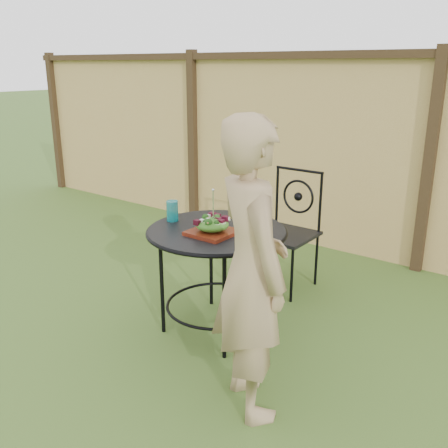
% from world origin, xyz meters
% --- Properties ---
extents(ground, '(60.00, 60.00, 0.00)m').
position_xyz_m(ground, '(0.00, 0.00, 0.00)').
color(ground, '#294917').
rests_on(ground, ground).
extents(fence, '(8.00, 0.12, 1.90)m').
position_xyz_m(fence, '(-0.00, 2.19, 0.95)').
color(fence, '#EDC975').
rests_on(fence, ground).
extents(patio_table, '(0.92, 0.92, 0.72)m').
position_xyz_m(patio_table, '(0.52, 0.26, 0.59)').
color(patio_table, black).
rests_on(patio_table, ground).
extents(patio_chair, '(0.46, 0.46, 0.95)m').
position_xyz_m(patio_chair, '(0.53, 1.18, 0.50)').
color(patio_chair, black).
rests_on(patio_chair, ground).
extents(diner, '(0.67, 0.62, 1.55)m').
position_xyz_m(diner, '(1.15, -0.26, 0.77)').
color(diner, '#9D815A').
rests_on(diner, ground).
extents(salad_plate, '(0.27, 0.27, 0.02)m').
position_xyz_m(salad_plate, '(0.56, 0.16, 0.74)').
color(salad_plate, '#470F0A').
rests_on(salad_plate, patio_table).
extents(salad, '(0.21, 0.21, 0.08)m').
position_xyz_m(salad, '(0.56, 0.16, 0.79)').
color(salad, '#235614').
rests_on(salad, salad_plate).
extents(fork, '(0.01, 0.01, 0.18)m').
position_xyz_m(fork, '(0.57, 0.16, 0.92)').
color(fork, silver).
rests_on(fork, salad).
extents(drinking_glass, '(0.08, 0.08, 0.14)m').
position_xyz_m(drinking_glass, '(0.17, 0.22, 0.79)').
color(drinking_glass, '#0C838C').
rests_on(drinking_glass, patio_table).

